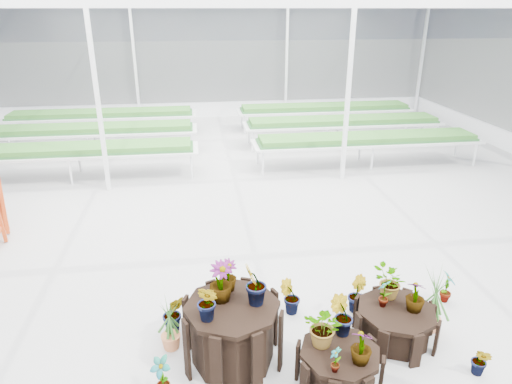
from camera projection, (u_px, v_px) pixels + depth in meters
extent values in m
plane|color=gray|center=(247.00, 264.00, 8.06)|extent=(24.00, 24.00, 0.00)
cylinder|color=black|center=(233.00, 333.00, 5.71)|extent=(1.61, 1.61, 0.84)
cylinder|color=black|center=(339.00, 368.00, 5.37)|extent=(1.29, 1.29, 0.52)
cylinder|color=black|center=(395.00, 324.00, 6.15)|extent=(1.18, 1.18, 0.49)
imported|color=#316526|center=(221.00, 282.00, 5.56)|extent=(0.38, 0.38, 0.52)
imported|color=#316526|center=(255.00, 285.00, 5.45)|extent=(0.38, 0.41, 0.58)
imported|color=#316526|center=(228.00, 276.00, 5.79)|extent=(0.29, 0.29, 0.41)
imported|color=#316526|center=(208.00, 303.00, 5.19)|extent=(0.34, 0.35, 0.50)
imported|color=#316526|center=(324.00, 327.00, 5.28)|extent=(0.59, 0.58, 0.50)
imported|color=#316526|center=(361.00, 346.00, 5.03)|extent=(0.31, 0.31, 0.43)
imported|color=#316526|center=(341.00, 316.00, 5.47)|extent=(0.36, 0.34, 0.52)
imported|color=#316526|center=(335.00, 359.00, 4.93)|extent=(0.17, 0.19, 0.31)
imported|color=#316526|center=(384.00, 293.00, 6.05)|extent=(0.26, 0.25, 0.41)
imported|color=#316526|center=(416.00, 296.00, 5.95)|extent=(0.34, 0.34, 0.44)
imported|color=#316526|center=(390.00, 283.00, 6.20)|extent=(0.55, 0.52, 0.48)
imported|color=#316526|center=(162.00, 377.00, 5.24)|extent=(0.33, 0.33, 0.53)
imported|color=#316526|center=(174.00, 313.00, 6.29)|extent=(0.33, 0.26, 0.59)
imported|color=#316526|center=(481.00, 361.00, 5.55)|extent=(0.26, 0.28, 0.42)
imported|color=#316526|center=(447.00, 286.00, 6.92)|extent=(0.28, 0.34, 0.55)
imported|color=#316526|center=(356.00, 294.00, 6.74)|extent=(0.32, 0.36, 0.56)
imported|color=#316526|center=(290.00, 297.00, 6.67)|extent=(0.31, 0.25, 0.55)
imported|color=#316526|center=(212.00, 301.00, 6.57)|extent=(0.32, 0.27, 0.57)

